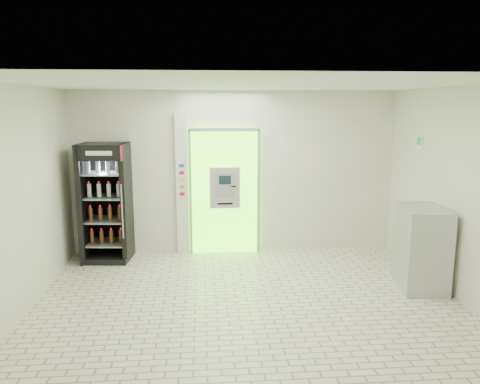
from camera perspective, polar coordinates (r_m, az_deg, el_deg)
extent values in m
plane|color=beige|center=(6.71, 0.96, -13.55)|extent=(6.00, 6.00, 0.00)
plane|color=silver|center=(8.70, -0.62, 2.40)|extent=(6.00, 0.00, 6.00)
plane|color=silver|center=(3.85, 4.71, -8.38)|extent=(6.00, 0.00, 6.00)
plane|color=silver|center=(6.66, -25.64, -1.24)|extent=(0.00, 5.00, 5.00)
plane|color=silver|center=(7.19, 25.55, -0.42)|extent=(0.00, 5.00, 5.00)
plane|color=white|center=(6.12, 1.05, 12.99)|extent=(6.00, 6.00, 0.00)
cube|color=#68FF18|center=(8.68, -1.90, 0.03)|extent=(1.20, 0.12, 2.30)
cube|color=gray|center=(8.47, -1.93, 7.61)|extent=(1.28, 0.04, 0.06)
cube|color=gray|center=(8.60, -6.07, -0.12)|extent=(0.04, 0.04, 2.30)
cube|color=gray|center=(8.66, 2.29, 0.00)|extent=(0.04, 0.04, 2.30)
cube|color=black|center=(8.77, -1.20, -4.20)|extent=(0.62, 0.01, 0.67)
cube|color=black|center=(8.50, -4.22, 5.43)|extent=(0.22, 0.01, 0.18)
cube|color=#A7A9AE|center=(8.55, -1.87, 0.55)|extent=(0.55, 0.12, 0.75)
cube|color=black|center=(8.46, -1.85, 1.47)|extent=(0.22, 0.01, 0.16)
cube|color=gray|center=(8.51, -1.84, -0.39)|extent=(0.16, 0.01, 0.12)
cube|color=black|center=(8.49, -0.77, 0.69)|extent=(0.09, 0.01, 0.02)
cube|color=black|center=(8.54, -1.84, -1.44)|extent=(0.28, 0.01, 0.03)
cube|color=silver|center=(8.67, -7.07, 0.95)|extent=(0.22, 0.10, 2.60)
cube|color=#193FB2|center=(8.56, -7.14, 3.19)|extent=(0.09, 0.01, 0.06)
cube|color=red|center=(8.58, -7.12, 2.33)|extent=(0.09, 0.01, 0.06)
cube|color=yellow|center=(8.60, -7.10, 1.48)|extent=(0.09, 0.01, 0.06)
cube|color=orange|center=(8.62, -7.08, 0.62)|extent=(0.09, 0.01, 0.06)
cube|color=red|center=(8.64, -7.06, -0.22)|extent=(0.09, 0.01, 0.06)
cube|color=black|center=(8.57, -16.03, -1.24)|extent=(0.84, 0.78, 2.09)
cube|color=black|center=(8.88, -15.62, -0.81)|extent=(0.78, 0.12, 2.09)
cube|color=red|center=(8.09, -16.84, 4.55)|extent=(0.77, 0.07, 0.25)
cube|color=white|center=(8.09, -16.85, 4.55)|extent=(0.44, 0.04, 0.07)
cube|color=black|center=(8.82, -15.70, -7.56)|extent=(0.84, 0.78, 0.10)
cylinder|color=gray|center=(8.16, -14.17, -2.33)|extent=(0.03, 0.03, 0.94)
cube|color=gray|center=(8.74, -15.78, -5.94)|extent=(0.71, 0.66, 0.02)
cube|color=gray|center=(8.64, -15.92, -3.28)|extent=(0.71, 0.66, 0.02)
cube|color=gray|center=(8.55, -16.07, -0.56)|extent=(0.71, 0.66, 0.02)
cube|color=gray|center=(8.48, -16.21, 2.21)|extent=(0.71, 0.66, 0.02)
cube|color=#A7A9AE|center=(7.61, 21.28, -6.35)|extent=(0.76, 1.02, 1.24)
cube|color=gray|center=(7.46, 19.14, -6.04)|extent=(0.15, 0.90, 0.01)
cube|color=white|center=(8.33, 21.02, 5.61)|extent=(0.02, 0.22, 0.26)
cube|color=#0B833D|center=(8.32, 20.96, 5.82)|extent=(0.00, 0.14, 0.14)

